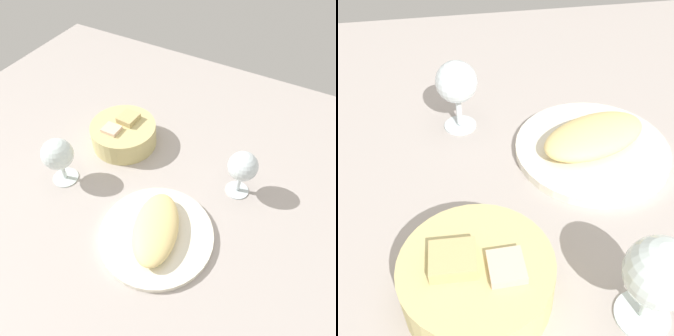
% 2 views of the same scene
% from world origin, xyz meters
% --- Properties ---
extents(ground_plane, '(1.40, 1.40, 0.02)m').
position_xyz_m(ground_plane, '(0.00, 0.00, -0.01)').
color(ground_plane, '#ABA19B').
extents(plate, '(0.25, 0.25, 0.01)m').
position_xyz_m(plate, '(-0.02, -0.11, 0.01)').
color(plate, white).
rests_on(plate, ground_plane).
extents(omelette, '(0.20, 0.15, 0.04)m').
position_xyz_m(omelette, '(-0.02, -0.11, 0.03)').
color(omelette, '#F3D584').
rests_on(omelette, plate).
extents(lettuce_garnish, '(0.05, 0.05, 0.01)m').
position_xyz_m(lettuce_garnish, '(-0.07, -0.13, 0.02)').
color(lettuce_garnish, '#3F7F30').
rests_on(lettuce_garnish, plate).
extents(bread_basket, '(0.18, 0.18, 0.08)m').
position_xyz_m(bread_basket, '(0.19, 0.12, 0.03)').
color(bread_basket, '#CABB79').
rests_on(bread_basket, ground_plane).
extents(wine_glass_near, '(0.07, 0.07, 0.12)m').
position_xyz_m(wine_glass_near, '(0.19, -0.22, 0.08)').
color(wine_glass_near, silver).
rests_on(wine_glass_near, ground_plane).
extents(wine_glass_far, '(0.08, 0.08, 0.12)m').
position_xyz_m(wine_glass_far, '(0.01, 0.17, 0.08)').
color(wine_glass_far, silver).
rests_on(wine_glass_far, ground_plane).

